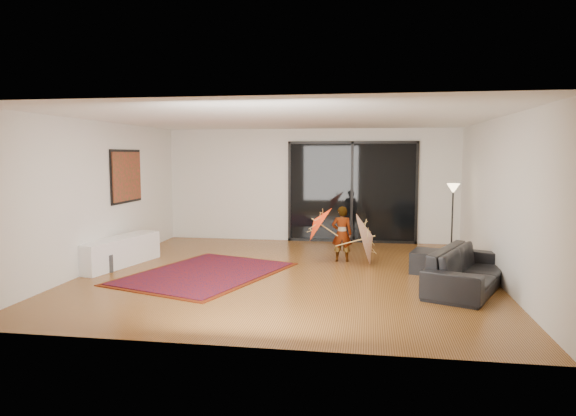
% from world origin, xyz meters
% --- Properties ---
extents(floor, '(7.00, 7.00, 0.00)m').
position_xyz_m(floor, '(0.00, 0.00, 0.00)').
color(floor, brown).
rests_on(floor, ground).
extents(ceiling, '(7.00, 7.00, 0.00)m').
position_xyz_m(ceiling, '(0.00, 0.00, 2.70)').
color(ceiling, white).
rests_on(ceiling, wall_back).
extents(wall_back, '(7.00, 0.00, 7.00)m').
position_xyz_m(wall_back, '(0.00, 3.50, 1.35)').
color(wall_back, silver).
rests_on(wall_back, floor).
extents(wall_front, '(7.00, 0.00, 7.00)m').
position_xyz_m(wall_front, '(0.00, -3.50, 1.35)').
color(wall_front, silver).
rests_on(wall_front, floor).
extents(wall_left, '(0.00, 7.00, 7.00)m').
position_xyz_m(wall_left, '(-3.50, 0.00, 1.35)').
color(wall_left, silver).
rests_on(wall_left, floor).
extents(wall_right, '(0.00, 7.00, 7.00)m').
position_xyz_m(wall_right, '(3.50, 0.00, 1.35)').
color(wall_right, silver).
rests_on(wall_right, floor).
extents(sliding_door, '(3.06, 0.07, 2.40)m').
position_xyz_m(sliding_door, '(1.00, 3.47, 1.20)').
color(sliding_door, black).
rests_on(sliding_door, wall_back).
extents(painting, '(0.04, 1.28, 1.08)m').
position_xyz_m(painting, '(-3.46, 1.00, 1.65)').
color(painting, black).
rests_on(painting, wall_left).
extents(media_console, '(0.89, 1.99, 0.54)m').
position_xyz_m(media_console, '(-3.25, 0.14, 0.27)').
color(media_console, white).
rests_on(media_console, floor).
extents(speaker, '(0.34, 0.34, 0.31)m').
position_xyz_m(speaker, '(-3.25, -0.34, 0.16)').
color(speaker, '#424244').
rests_on(speaker, floor).
extents(persian_rug, '(3.00, 3.53, 0.02)m').
position_xyz_m(persian_rug, '(-1.42, -0.26, 0.01)').
color(persian_rug, '#521907').
rests_on(persian_rug, floor).
extents(sofa, '(1.65, 2.33, 0.63)m').
position_xyz_m(sofa, '(2.95, -0.59, 0.32)').
color(sofa, black).
rests_on(sofa, floor).
extents(ottoman, '(0.84, 0.84, 0.38)m').
position_xyz_m(ottoman, '(2.53, 0.48, 0.19)').
color(ottoman, black).
rests_on(ottoman, floor).
extents(floor_lamp, '(0.26, 0.26, 1.50)m').
position_xyz_m(floor_lamp, '(3.10, 2.08, 1.18)').
color(floor_lamp, black).
rests_on(floor_lamp, floor).
extents(child, '(0.41, 0.28, 1.09)m').
position_xyz_m(child, '(0.89, 1.20, 0.54)').
color(child, '#999999').
rests_on(child, floor).
extents(parasol_orange, '(0.57, 0.78, 0.85)m').
position_xyz_m(parasol_orange, '(0.34, 1.15, 0.73)').
color(parasol_orange, '#FA360D').
rests_on(parasol_orange, child).
extents(parasol_white, '(0.53, 1.00, 1.02)m').
position_xyz_m(parasol_white, '(1.49, 1.05, 0.50)').
color(parasol_white, silver).
rests_on(parasol_white, floor).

